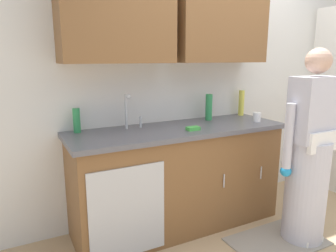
% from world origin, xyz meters
% --- Properties ---
extents(ground_plane, '(9.00, 9.00, 0.00)m').
position_xyz_m(ground_plane, '(0.00, 0.00, 0.00)').
color(ground_plane, tan).
extents(kitchen_wall_with_uppers, '(4.80, 0.44, 2.70)m').
position_xyz_m(kitchen_wall_with_uppers, '(-0.14, 0.99, 1.48)').
color(kitchen_wall_with_uppers, silver).
rests_on(kitchen_wall_with_uppers, ground).
extents(counter_cabinet, '(1.90, 0.62, 0.90)m').
position_xyz_m(counter_cabinet, '(-0.55, 0.70, 0.45)').
color(counter_cabinet, brown).
rests_on(counter_cabinet, ground).
extents(countertop, '(1.96, 0.66, 0.04)m').
position_xyz_m(countertop, '(-0.55, 0.70, 0.92)').
color(countertop, '#595960').
rests_on(countertop, counter_cabinet).
extents(sink, '(0.50, 0.36, 0.35)m').
position_xyz_m(sink, '(-0.94, 0.71, 0.93)').
color(sink, '#B7BABF').
rests_on(sink, counter_cabinet).
extents(person_at_sink, '(0.55, 0.34, 1.62)m').
position_xyz_m(person_at_sink, '(0.30, 0.00, 0.69)').
color(person_at_sink, white).
rests_on(person_at_sink, ground).
extents(floor_mat, '(0.80, 0.50, 0.01)m').
position_xyz_m(floor_mat, '(0.06, 0.05, 0.01)').
color(floor_mat, gray).
rests_on(floor_mat, ground).
extents(bottle_dish_liquid, '(0.06, 0.06, 0.20)m').
position_xyz_m(bottle_dish_liquid, '(-1.39, 0.91, 1.04)').
color(bottle_dish_liquid, '#2D8C4C').
rests_on(bottle_dish_liquid, countertop).
extents(bottle_water_tall, '(0.06, 0.06, 0.27)m').
position_xyz_m(bottle_water_tall, '(0.33, 0.91, 1.07)').
color(bottle_water_tall, '#D8D14C').
rests_on(bottle_water_tall, countertop).
extents(bottle_cleaner_spray, '(0.07, 0.07, 0.26)m').
position_xyz_m(bottle_cleaner_spray, '(-0.12, 0.86, 1.07)').
color(bottle_cleaner_spray, '#2D8C4C').
rests_on(bottle_cleaner_spray, countertop).
extents(cup_by_sink, '(0.08, 0.08, 0.09)m').
position_xyz_m(cup_by_sink, '(0.25, 0.58, 0.99)').
color(cup_by_sink, white).
rests_on(cup_by_sink, countertop).
extents(sponge, '(0.11, 0.07, 0.03)m').
position_xyz_m(sponge, '(-0.49, 0.55, 0.96)').
color(sponge, '#4CBF4C').
rests_on(sponge, countertop).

